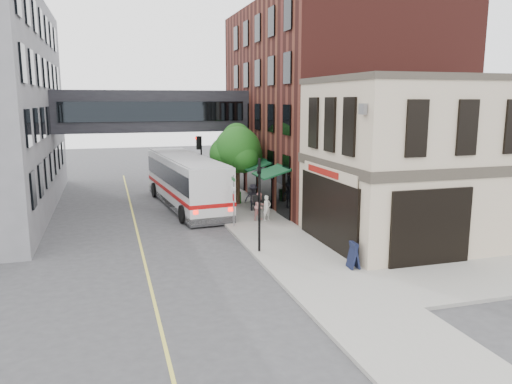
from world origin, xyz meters
TOP-DOWN VIEW (x-y plane):
  - ground at (0.00, 0.00)m, footprint 120.00×120.00m
  - sidewalk_main at (2.00, 14.00)m, footprint 4.00×60.00m
  - corner_building at (8.97, 2.00)m, footprint 10.19×8.12m
  - brick_building at (9.98, 15.00)m, footprint 13.76×18.00m
  - skyway_bridge at (-3.00, 18.00)m, footprint 14.00×3.18m
  - traffic_signal_near at (0.37, 2.00)m, footprint 0.44×0.22m
  - traffic_signal_far at (0.26, 17.00)m, footprint 0.53×0.28m
  - street_sign_pole at (0.39, 7.00)m, footprint 0.08×0.75m
  - street_tree at (2.19, 13.22)m, footprint 3.80×3.20m
  - lane_marking at (-5.00, 10.00)m, footprint 0.12×40.00m
  - bus at (-1.29, 13.93)m, footprint 4.07×12.98m
  - pedestrian_a at (2.67, 7.84)m, footprint 0.65×0.54m
  - pedestrian_b at (2.27, 8.03)m, footprint 1.04×0.98m
  - pedestrian_c at (2.64, 10.74)m, footprint 1.20×0.78m
  - newspaper_box at (2.24, 13.24)m, footprint 0.44×0.40m
  - sandwich_board at (3.59, -1.50)m, footprint 0.45×0.67m

SIDE VIEW (x-z plane):
  - ground at x=0.00m, z-range 0.00..0.00m
  - lane_marking at x=-5.00m, z-range 0.00..0.01m
  - sidewalk_main at x=2.00m, z-range 0.00..0.15m
  - newspaper_box at x=2.24m, z-range 0.15..0.99m
  - sandwich_board at x=3.59m, z-range 0.15..1.30m
  - pedestrian_a at x=2.67m, z-range 0.15..1.68m
  - pedestrian_b at x=2.27m, z-range 0.15..1.84m
  - pedestrian_c at x=2.64m, z-range 0.15..1.90m
  - bus at x=-1.29m, z-range 0.21..3.64m
  - street_sign_pole at x=0.39m, z-range 0.43..3.43m
  - traffic_signal_near at x=0.37m, z-range 0.68..5.28m
  - traffic_signal_far at x=0.26m, z-range 1.09..5.59m
  - street_tree at x=2.19m, z-range 1.11..6.71m
  - corner_building at x=8.97m, z-range -0.01..8.44m
  - skyway_bridge at x=-3.00m, z-range 5.00..8.00m
  - brick_building at x=9.98m, z-range -0.01..13.99m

